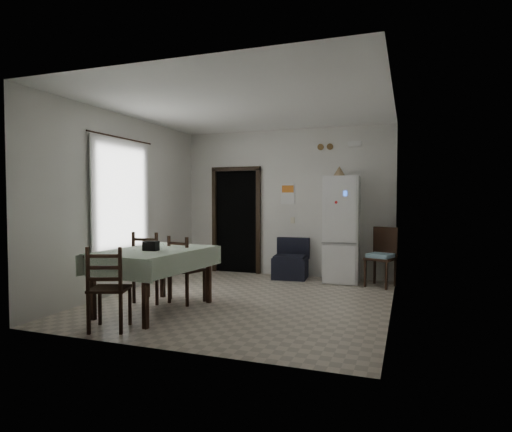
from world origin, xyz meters
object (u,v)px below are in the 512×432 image
object	(u,v)px
navy_seat	(290,259)
dining_chair_far_left	(152,266)
dining_chair_far_right	(187,269)
corner_chair	(380,257)
fridge	(342,229)
dining_chair_near_head	(110,288)
dining_table	(155,280)

from	to	relation	value
navy_seat	dining_chair_far_left	world-z (taller)	dining_chair_far_left
dining_chair_far_right	corner_chair	bearing A→B (deg)	-125.35
navy_seat	dining_chair_far_right	size ratio (longest dim) A/B	0.78
fridge	dining_chair_near_head	world-z (taller)	fridge
fridge	corner_chair	bearing A→B (deg)	-19.50
dining_chair_far_left	dining_chair_near_head	size ratio (longest dim) A/B	1.06
dining_chair_far_right	fridge	bearing A→B (deg)	-113.74
fridge	dining_table	xyz separation A→B (m)	(-2.09, -2.91, -0.55)
fridge	dining_chair_far_right	world-z (taller)	fridge
dining_chair_far_right	dining_chair_near_head	world-z (taller)	dining_chair_near_head
dining_chair_far_left	dining_chair_far_right	distance (m)	0.53
dining_table	dining_chair_far_left	size ratio (longest dim) A/B	1.54
fridge	dining_chair_far_left	bearing A→B (deg)	-137.21
dining_chair_far_left	dining_chair_far_right	bearing A→B (deg)	-169.60
navy_seat	dining_chair_far_right	distance (m)	2.53
dining_chair_far_right	dining_chair_near_head	bearing A→B (deg)	97.60
fridge	navy_seat	size ratio (longest dim) A/B	2.53
corner_chair	dining_table	world-z (taller)	corner_chair
navy_seat	dining_chair_far_right	xyz separation A→B (m)	(-0.94, -2.34, 0.11)
dining_chair_far_right	dining_chair_far_left	bearing A→B (deg)	27.38
navy_seat	dining_table	xyz separation A→B (m)	(-1.12, -2.91, 0.04)
fridge	navy_seat	bearing A→B (deg)	177.62
navy_seat	dining_chair_near_head	size ratio (longest dim) A/B	0.77
navy_seat	dining_chair_far_right	world-z (taller)	dining_chair_far_right
dining_chair_far_left	dining_chair_near_head	xyz separation A→B (m)	(0.31, -1.36, -0.03)
dining_table	dining_chair_far_right	bearing A→B (deg)	78.93
dining_table	dining_chair_far_right	world-z (taller)	dining_chair_far_right
dining_table	dining_chair_far_left	xyz separation A→B (m)	(-0.34, 0.46, 0.10)
navy_seat	dining_table	distance (m)	3.11
dining_table	dining_chair_near_head	bearing A→B (deg)	-85.74
dining_table	dining_chair_far_right	xyz separation A→B (m)	(0.18, 0.56, 0.07)
corner_chair	dining_chair_near_head	distance (m)	4.57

